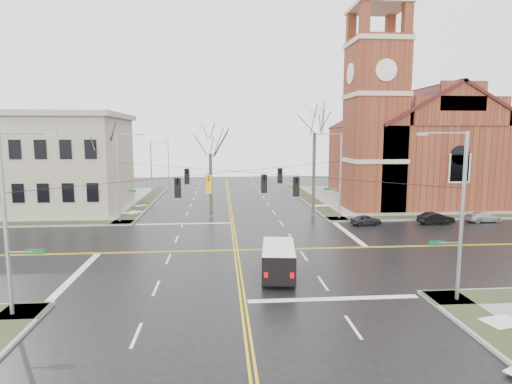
{
  "coord_description": "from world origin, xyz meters",
  "views": [
    {
      "loc": [
        -1.13,
        -32.61,
        8.94
      ],
      "look_at": [
        2.08,
        6.0,
        3.78
      ],
      "focal_mm": 30.0,
      "sensor_mm": 36.0,
      "label": 1
    }
  ],
  "objects": [
    {
      "name": "signal_pole_se",
      "position": [
        11.32,
        -11.5,
        4.95
      ],
      "size": [
        2.75,
        0.22,
        9.0
      ],
      "color": "gray",
      "rests_on": "ground"
    },
    {
      "name": "tree_nw_near",
      "position": [
        -2.22,
        14.21,
        7.42
      ],
      "size": [
        4.0,
        4.0,
        10.23
      ],
      "color": "#3A3125",
      "rests_on": "ground"
    },
    {
      "name": "church",
      "position": [
        24.76,
        24.78,
        8.43
      ],
      "size": [
        24.28,
        27.48,
        27.5
      ],
      "color": "maroon",
      "rests_on": "ground"
    },
    {
      "name": "ground",
      "position": [
        0.0,
        0.0,
        0.0
      ],
      "size": [
        120.0,
        120.0,
        0.0
      ],
      "primitive_type": "plane",
      "color": "black",
      "rests_on": "ground"
    },
    {
      "name": "sidewalks",
      "position": [
        0.0,
        0.0,
        0.08
      ],
      "size": [
        80.0,
        80.0,
        0.17
      ],
      "color": "gray",
      "rests_on": "ground"
    },
    {
      "name": "streetlight_north_b",
      "position": [
        -10.65,
        48.0,
        4.47
      ],
      "size": [
        2.3,
        0.2,
        8.0
      ],
      "color": "gray",
      "rests_on": "ground"
    },
    {
      "name": "parked_car_b",
      "position": [
        20.58,
        8.27,
        0.59
      ],
      "size": [
        3.69,
        1.55,
        1.18
      ],
      "primitive_type": "imported",
      "rotation": [
        0.0,
        0.0,
        1.66
      ],
      "color": "black",
      "rests_on": "ground"
    },
    {
      "name": "signal_pole_nw",
      "position": [
        -11.32,
        11.5,
        4.95
      ],
      "size": [
        2.75,
        0.22,
        9.0
      ],
      "color": "gray",
      "rests_on": "ground"
    },
    {
      "name": "parked_car_a",
      "position": [
        13.32,
        8.35,
        0.52
      ],
      "size": [
        3.23,
        1.69,
        1.05
      ],
      "primitive_type": "imported",
      "rotation": [
        0.0,
        0.0,
        1.72
      ],
      "color": "black",
      "rests_on": "ground"
    },
    {
      "name": "cargo_van",
      "position": [
        2.49,
        -6.3,
        1.16
      ],
      "size": [
        2.63,
        5.39,
        1.97
      ],
      "rotation": [
        0.0,
        0.0,
        -0.12
      ],
      "color": "white",
      "rests_on": "ground"
    },
    {
      "name": "span_wires",
      "position": [
        0.0,
        0.0,
        6.2
      ],
      "size": [
        23.02,
        23.02,
        0.03
      ],
      "color": "black",
      "rests_on": "ground"
    },
    {
      "name": "signal_pole_sw",
      "position": [
        -11.32,
        -11.5,
        4.95
      ],
      "size": [
        2.75,
        0.22,
        9.0
      ],
      "color": "gray",
      "rests_on": "ground"
    },
    {
      "name": "civic_building_a",
      "position": [
        -22.0,
        20.0,
        5.5
      ],
      "size": [
        18.0,
        14.0,
        11.0
      ],
      "primitive_type": "cube",
      "color": "#9D957D",
      "rests_on": "ground"
    },
    {
      "name": "signal_pole_ne",
      "position": [
        11.32,
        11.5,
        4.95
      ],
      "size": [
        2.75,
        0.22,
        9.0
      ],
      "color": "gray",
      "rests_on": "ground"
    },
    {
      "name": "tree_ne",
      "position": [
        9.22,
        14.13,
        9.81
      ],
      "size": [
        4.0,
        4.0,
        13.59
      ],
      "color": "#3A3125",
      "rests_on": "ground"
    },
    {
      "name": "tree_nw_far",
      "position": [
        -13.6,
        13.81,
        8.12
      ],
      "size": [
        4.0,
        4.0,
        11.21
      ],
      "color": "#3A3125",
      "rests_on": "ground"
    },
    {
      "name": "road_markings",
      "position": [
        0.0,
        0.0,
        0.01
      ],
      "size": [
        100.0,
        100.0,
        0.01
      ],
      "color": "gold",
      "rests_on": "ground"
    },
    {
      "name": "traffic_signals",
      "position": [
        -0.0,
        -0.67,
        5.45
      ],
      "size": [
        8.21,
        8.26,
        1.3
      ],
      "color": "black",
      "rests_on": "ground"
    },
    {
      "name": "streetlight_north_a",
      "position": [
        -10.65,
        28.0,
        4.47
      ],
      "size": [
        2.3,
        0.2,
        8.0
      ],
      "color": "gray",
      "rests_on": "ground"
    },
    {
      "name": "parked_car_c",
      "position": [
        26.01,
        8.88,
        0.53
      ],
      "size": [
        3.72,
        1.71,
        1.05
      ],
      "primitive_type": "imported",
      "rotation": [
        0.0,
        0.0,
        1.64
      ],
      "color": "#ABACAE",
      "rests_on": "ground"
    }
  ]
}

